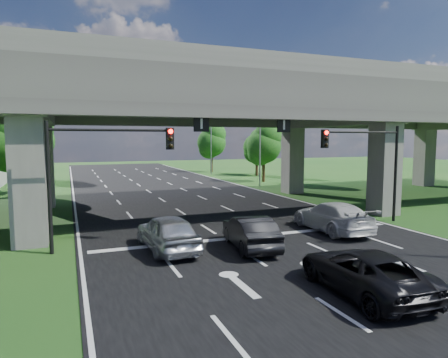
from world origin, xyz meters
TOP-DOWN VIEW (x-y plane):
  - ground at (0.00, 0.00)m, footprint 160.00×160.00m
  - road at (0.00, 10.00)m, footprint 18.00×120.00m
  - overpass at (0.00, 12.00)m, footprint 80.00×15.00m
  - signal_right at (7.82, 3.94)m, footprint 5.76×0.54m
  - signal_left at (-7.82, 3.94)m, footprint 5.76×0.54m
  - streetlight_far at (10.10, 24.00)m, footprint 3.38×0.25m
  - streetlight_beyond at (10.10, 40.00)m, footprint 3.38×0.25m
  - tree_left_near at (-13.95, 26.00)m, footprint 4.50×4.50m
  - tree_left_far at (-12.95, 42.00)m, footprint 4.80×4.80m
  - tree_right_near at (13.05, 28.00)m, footprint 4.20×4.20m
  - tree_right_mid at (16.05, 36.00)m, footprint 3.91×3.90m
  - tree_right_far at (12.05, 44.00)m, footprint 4.50×4.50m
  - car_silver at (-4.99, 2.53)m, footprint 2.31×5.09m
  - car_dark at (-1.28, 1.45)m, footprint 2.27×4.88m
  - car_white at (4.53, 3.00)m, footprint 2.52×5.73m
  - car_trailing at (-0.07, -4.94)m, footprint 2.77×5.44m

SIDE VIEW (x-z plane):
  - ground at x=0.00m, z-range 0.00..0.00m
  - road at x=0.00m, z-range 0.00..0.03m
  - car_trailing at x=-0.07m, z-range 0.03..1.50m
  - car_dark at x=-1.28m, z-range 0.03..1.58m
  - car_white at x=4.53m, z-range 0.03..1.67m
  - car_silver at x=-4.99m, z-range 0.03..1.72m
  - tree_right_mid at x=16.05m, z-range 0.79..7.55m
  - signal_right at x=7.82m, z-range 1.19..7.19m
  - signal_left at x=-7.82m, z-range 1.19..7.19m
  - tree_right_near at x=13.05m, z-range 0.86..8.14m
  - tree_left_near at x=-13.95m, z-range 0.92..8.72m
  - tree_right_far at x=12.05m, z-range 0.92..8.72m
  - tree_left_far at x=-12.95m, z-range 0.98..9.30m
  - streetlight_far at x=10.10m, z-range 0.85..10.85m
  - streetlight_beyond at x=10.10m, z-range 0.85..10.85m
  - overpass at x=0.00m, z-range 2.92..12.92m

